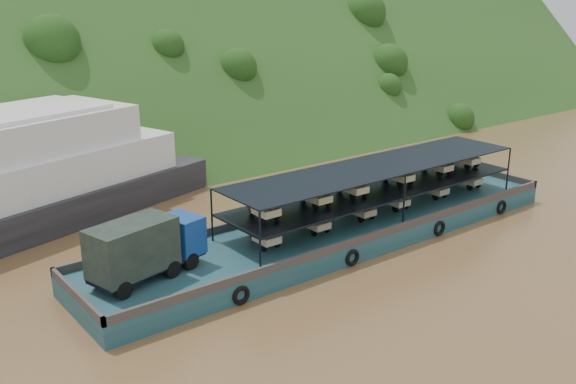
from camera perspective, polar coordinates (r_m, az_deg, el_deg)
ground at (r=42.03m, az=4.68°, el=-4.63°), size 160.00×160.00×0.00m
hillside at (r=71.50m, az=-15.19°, el=4.23°), size 140.00×39.60×39.60m
cargo_barge at (r=41.48m, az=3.36°, el=-3.24°), size 35.00×7.18×4.54m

